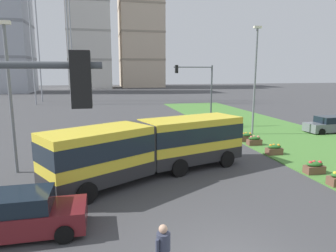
# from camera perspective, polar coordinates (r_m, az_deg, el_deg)

# --- Properties ---
(grass_median) EXTENTS (10.00, 70.00, 0.08)m
(grass_median) POSITION_cam_1_polar(r_m,az_deg,el_deg) (24.38, 29.08, -4.58)
(grass_median) COLOR #4C8438
(grass_median) RESTS_ON ground_plane
(articulated_bus) EXTENTS (11.72, 6.99, 3.00)m
(articulated_bus) POSITION_cam_1_polar(r_m,az_deg,el_deg) (16.68, -3.06, -3.92)
(articulated_bus) COLOR yellow
(articulated_bus) RESTS_ON ground
(car_maroon_sedan) EXTENTS (4.41, 2.04, 1.58)m
(car_maroon_sedan) POSITION_cam_1_polar(r_m,az_deg,el_deg) (12.21, -26.18, -14.92)
(car_maroon_sedan) COLOR maroon
(car_maroon_sedan) RESTS_ON ground
(car_grey_wagon) EXTENTS (4.48, 2.18, 1.58)m
(car_grey_wagon) POSITION_cam_1_polar(r_m,az_deg,el_deg) (32.35, 28.20, 0.17)
(car_grey_wagon) COLOR slate
(car_grey_wagon) RESTS_ON ground
(pedestrian_crossing) EXTENTS (0.47, 0.40, 1.74)m
(pedestrian_crossing) POSITION_cam_1_polar(r_m,az_deg,el_deg) (8.74, -0.93, -22.50)
(pedestrian_crossing) COLOR black
(pedestrian_crossing) RESTS_ON ground
(flower_planter_2) EXTENTS (1.10, 0.56, 0.74)m
(flower_planter_2) POSITION_cam_1_polar(r_m,az_deg,el_deg) (18.98, 26.04, -7.06)
(flower_planter_2) COLOR brown
(flower_planter_2) RESTS_ON grass_median
(flower_planter_3) EXTENTS (1.10, 0.56, 0.74)m
(flower_planter_3) POSITION_cam_1_polar(r_m,az_deg,el_deg) (22.15, 19.51, -4.21)
(flower_planter_3) COLOR brown
(flower_planter_3) RESTS_ON grass_median
(flower_planter_4) EXTENTS (1.10, 0.56, 0.74)m
(flower_planter_4) POSITION_cam_1_polar(r_m,az_deg,el_deg) (24.48, 16.07, -2.68)
(flower_planter_4) COLOR brown
(flower_planter_4) RESTS_ON grass_median
(flower_planter_5) EXTENTS (1.10, 0.56, 0.74)m
(flower_planter_5) POSITION_cam_1_polar(r_m,az_deg,el_deg) (25.60, 14.68, -2.05)
(flower_planter_5) COLOR brown
(flower_planter_5) RESTS_ON grass_median
(traffic_light_far_right) EXTENTS (4.12, 0.28, 6.40)m
(traffic_light_far_right) POSITION_cam_1_polar(r_m,az_deg,el_deg) (31.12, 6.02, 7.71)
(traffic_light_far_right) COLOR #474C51
(traffic_light_far_right) RESTS_ON ground
(streetlight_left) EXTENTS (0.70, 0.28, 8.41)m
(streetlight_left) POSITION_cam_1_polar(r_m,az_deg,el_deg) (18.79, -27.83, 5.76)
(streetlight_left) COLOR slate
(streetlight_left) RESTS_ON ground
(streetlight_median) EXTENTS (0.70, 0.28, 9.66)m
(streetlight_median) POSITION_cam_1_polar(r_m,az_deg,el_deg) (28.21, 16.20, 8.92)
(streetlight_median) COLOR slate
(streetlight_median) RESTS_ON ground
(apartment_tower_westcentre) EXTENTS (14.37, 15.69, 47.09)m
(apartment_tower_westcentre) POSITION_cam_1_polar(r_m,az_deg,el_deg) (113.57, -14.84, 18.96)
(apartment_tower_westcentre) COLOR silver
(apartment_tower_westcentre) RESTS_ON ground
(apartment_tower_centre) EXTENTS (15.87, 18.89, 39.12)m
(apartment_tower_centre) POSITION_cam_1_polar(r_m,az_deg,el_deg) (120.36, -5.27, 16.81)
(apartment_tower_centre) COLOR #C6B299
(apartment_tower_centre) RESTS_ON ground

